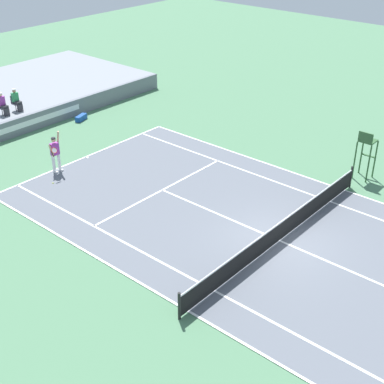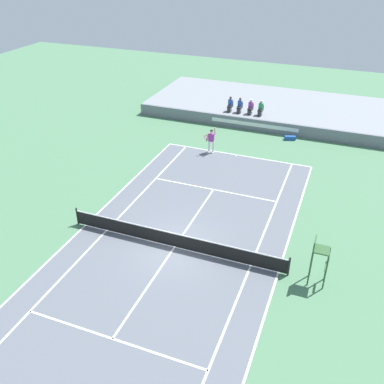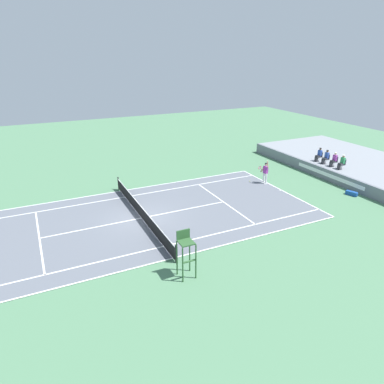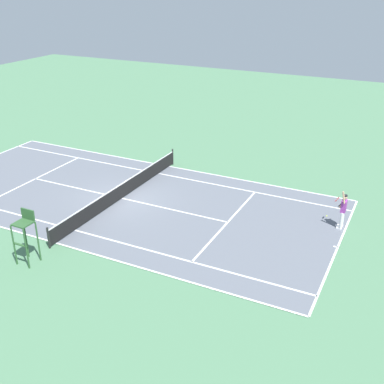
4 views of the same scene
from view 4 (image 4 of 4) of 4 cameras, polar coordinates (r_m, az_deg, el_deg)
ground_plane at (r=27.12m, az=-8.31°, el=-0.80°), size 80.00×80.00×0.00m
court at (r=27.11m, az=-8.31°, el=-0.78°), size 11.08×23.88×0.03m
net at (r=26.90m, az=-8.37°, el=0.21°), size 11.98×0.10×1.07m
tennis_player at (r=24.49m, az=17.57°, el=-2.07°), size 0.76×0.62×2.08m
tennis_ball at (r=25.83m, az=15.78°, el=-2.78°), size 0.07×0.07×0.07m
umpire_chair at (r=21.59m, az=-19.29°, el=-4.35°), size 0.77×0.77×2.44m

